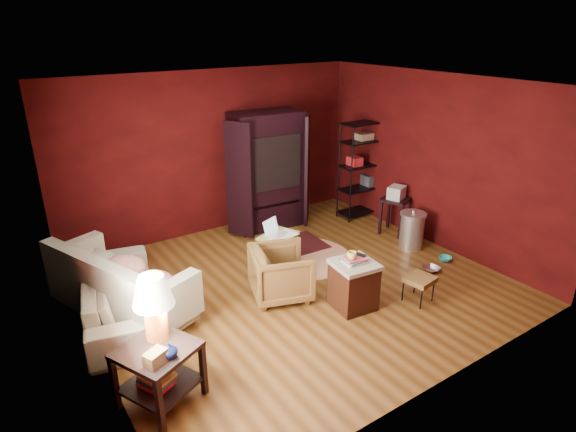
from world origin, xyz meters
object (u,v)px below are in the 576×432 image
Objects in this scene: hamper at (354,284)px; tv_armoire at (267,169)px; side_table at (155,329)px; laptop_desk at (278,238)px; wire_shelving at (363,165)px; sofa at (119,286)px; armchair at (281,271)px.

hamper is 0.36× the size of tv_armoire.
hamper is at bearing 3.21° from side_table.
side_table is at bearing -167.80° from laptop_desk.
wire_shelving reaches higher than side_table.
sofa is 3.48m from tv_armoire.
sofa is 2.08m from armchair.
side_table is 2.71m from hamper.
wire_shelving is (2.28, 2.38, 0.66)m from hamper.
side_table is at bearing -152.16° from wire_shelving.
laptop_desk is at bearing 96.66° from hamper.
wire_shelving is at bearing -41.52° from armchair.
side_table is at bearing -170.58° from sofa.
tv_armoire is at bearing -8.48° from armchair.
side_table is 5.55m from wire_shelving.
hamper is (2.59, -1.50, -0.09)m from sofa.
armchair is (1.94, -0.75, -0.04)m from sofa.
armchair is at bearing 130.95° from hamper.
tv_armoire is (0.69, 1.40, 0.64)m from laptop_desk.
sofa is at bearing 87.19° from side_table.
tv_armoire reaches higher than wire_shelving.
side_table reaches higher than hamper.
tv_armoire is (0.51, 2.94, 0.75)m from hamper.
sofa reaches higher than laptop_desk.
tv_armoire is (3.10, 1.45, 0.66)m from sofa.
tv_armoire is at bearing 80.15° from hamper.
armchair is 3.40m from wire_shelving.
sofa is 2.41m from laptop_desk.
armchair is at bearing 23.81° from side_table.
wire_shelving is at bearing -12.44° from tv_armoire.
hamper reaches higher than laptop_desk.
sofa is 4.97m from wire_shelving.
laptop_desk is 2.65m from wire_shelving.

